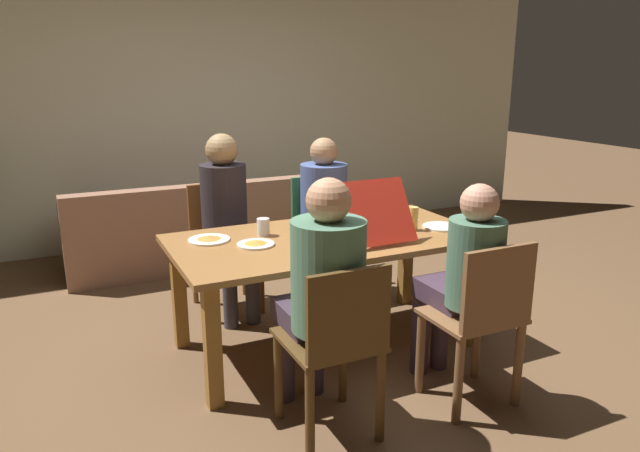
{
  "coord_description": "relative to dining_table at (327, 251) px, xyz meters",
  "views": [
    {
      "loc": [
        -1.52,
        -3.09,
        1.73
      ],
      "look_at": [
        0.0,
        0.1,
        0.76
      ],
      "focal_mm": 33.19,
      "sensor_mm": 36.0,
      "label": 1
    }
  ],
  "objects": [
    {
      "name": "ground_plane",
      "position": [
        0.0,
        0.0,
        -0.63
      ],
      "size": [
        20.0,
        20.0,
        0.0
      ],
      "primitive_type": "plane",
      "color": "brown"
    },
    {
      "name": "back_wall",
      "position": [
        0.0,
        2.79,
        0.79
      ],
      "size": [
        7.81,
        0.12,
        2.84
      ],
      "primitive_type": "cube",
      "color": "silver",
      "rests_on": "ground"
    },
    {
      "name": "dining_table",
      "position": [
        0.0,
        0.0,
        0.0
      ],
      "size": [
        1.87,
        0.97,
        0.72
      ],
      "color": "#976434",
      "rests_on": "ground"
    },
    {
      "name": "chair_0",
      "position": [
        0.4,
        0.96,
        -0.12
      ],
      "size": [
        0.4,
        0.39,
        0.89
      ],
      "color": "#326C3A",
      "rests_on": "ground"
    },
    {
      "name": "person_0",
      "position": [
        0.4,
        0.82,
        0.09
      ],
      "size": [
        0.36,
        0.56,
        1.21
      ],
      "color": "#32403A",
      "rests_on": "ground"
    },
    {
      "name": "chair_1",
      "position": [
        -0.39,
        -0.89,
        -0.14
      ],
      "size": [
        0.42,
        0.44,
        0.89
      ],
      "color": "#53391A",
      "rests_on": "ground"
    },
    {
      "name": "person_1",
      "position": [
        -0.39,
        -0.75,
        0.11
      ],
      "size": [
        0.35,
        0.56,
        1.25
      ],
      "color": "#3B2D3A",
      "rests_on": "ground"
    },
    {
      "name": "chair_2",
      "position": [
        0.4,
        -0.96,
        -0.14
      ],
      "size": [
        0.45,
        0.39,
        0.9
      ],
      "color": "brown",
      "rests_on": "ground"
    },
    {
      "name": "person_2",
      "position": [
        0.4,
        -0.8,
        0.06
      ],
      "size": [
        0.29,
        0.53,
        1.17
      ],
      "color": "#402D3C",
      "rests_on": "ground"
    },
    {
      "name": "chair_3",
      "position": [
        -0.39,
        0.94,
        -0.11
      ],
      "size": [
        0.44,
        0.45,
        0.9
      ],
      "color": "brown",
      "rests_on": "ground"
    },
    {
      "name": "person_3",
      "position": [
        -0.39,
        0.79,
        0.13
      ],
      "size": [
        0.32,
        0.54,
        1.28
      ],
      "color": "#3C3A44",
      "rests_on": "ground"
    },
    {
      "name": "pizza_box_0",
      "position": [
        0.21,
        -0.02,
        0.15
      ],
      "size": [
        0.4,
        0.61,
        0.36
      ],
      "color": "red",
      "rests_on": "dining_table"
    },
    {
      "name": "plate_0",
      "position": [
        0.75,
        -0.13,
        0.1
      ],
      "size": [
        0.24,
        0.24,
        0.01
      ],
      "color": "white",
      "rests_on": "dining_table"
    },
    {
      "name": "plate_1",
      "position": [
        -0.45,
        0.01,
        0.11
      ],
      "size": [
        0.22,
        0.22,
        0.03
      ],
      "color": "white",
      "rests_on": "dining_table"
    },
    {
      "name": "plate_2",
      "position": [
        -0.67,
        0.22,
        0.11
      ],
      "size": [
        0.25,
        0.25,
        0.03
      ],
      "color": "white",
      "rests_on": "dining_table"
    },
    {
      "name": "drinking_glass_0",
      "position": [
        -0.34,
        0.18,
        0.15
      ],
      "size": [
        0.08,
        0.08,
        0.11
      ],
      "primitive_type": "cylinder",
      "color": "silver",
      "rests_on": "dining_table"
    },
    {
      "name": "drinking_glass_1",
      "position": [
        0.55,
        -0.11,
        0.17
      ],
      "size": [
        0.06,
        0.06,
        0.15
      ],
      "primitive_type": "cylinder",
      "color": "#DECC63",
      "rests_on": "dining_table"
    },
    {
      "name": "drinking_glass_2",
      "position": [
        0.66,
        0.21,
        0.15
      ],
      "size": [
        0.08,
        0.08,
        0.11
      ],
      "primitive_type": "cylinder",
      "color": "silver",
      "rests_on": "dining_table"
    },
    {
      "name": "couch",
      "position": [
        -0.39,
        2.0,
        -0.36
      ],
      "size": [
        2.11,
        0.82,
        0.76
      ],
      "color": "#966950",
      "rests_on": "ground"
    }
  ]
}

